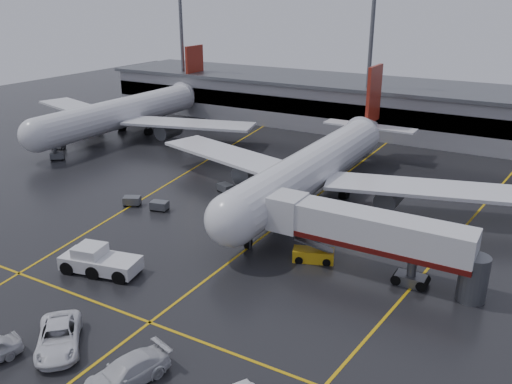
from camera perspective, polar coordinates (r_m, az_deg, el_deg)
The scene contains 20 objects.
ground at distance 59.63m, azimuth 2.63°, elevation -3.36°, with size 220.00×220.00×0.00m, color black.
apron_line_centre at distance 59.63m, azimuth 2.63°, elevation -3.35°, with size 0.25×90.00×0.02m, color gold.
apron_line_stop at distance 43.64m, azimuth -11.25°, elevation -13.46°, with size 60.00×0.25×0.02m, color gold.
apron_line_left at distance 77.60m, azimuth -7.09°, elevation 2.27°, with size 0.25×70.00×0.02m, color gold.
apron_line_right at distance 63.67m, azimuth 21.52°, elevation -3.25°, with size 0.25×70.00×0.02m, color gold.
terminal at distance 101.56m, azimuth 15.43°, elevation 8.56°, with size 122.00×19.00×8.60m.
light_mast_left at distance 114.77m, azimuth -7.90°, elevation 15.52°, with size 3.00×1.20×25.45m.
light_mast_mid at distance 95.81m, azimuth 12.08°, elevation 14.32°, with size 3.00×1.20×25.45m.
main_airliner at distance 66.37m, azimuth 6.57°, elevation 2.93°, with size 48.80×45.60×14.10m.
second_airliner at distance 99.01m, azimuth -13.44°, elevation 8.37°, with size 48.80×45.60×14.10m.
jet_bridge at distance 48.84m, azimuth 11.86°, elevation -4.36°, with size 19.90×3.40×6.05m.
pushback_tractor at distance 51.35m, azimuth -16.40°, elevation -7.11°, with size 7.69×4.46×2.59m.
belt_loader at distance 51.64m, azimuth 6.13°, elevation -6.69°, with size 4.20×2.88×2.46m.
service_van_a at distance 42.25m, azimuth -20.29°, elevation -14.32°, with size 2.88×6.26×1.74m, color white.
service_van_b at distance 37.75m, azimuth -13.66°, elevation -18.17°, with size 2.45×6.03×1.75m, color silver.
baggage_cart_a at distance 63.86m, azimuth -10.25°, elevation -1.41°, with size 2.24×1.72×1.12m.
baggage_cart_b at distance 66.01m, azimuth -13.07°, elevation -0.88°, with size 2.37×2.07×1.12m.
baggage_cart_c at distance 68.61m, azimuth -3.29°, elevation 0.47°, with size 2.33×1.93×1.12m.
baggage_cart_d at distance 93.63m, azimuth -20.32°, elevation 4.71°, with size 2.19×1.62×1.12m.
baggage_cart_e at distance 87.46m, azimuth -20.39°, elevation 3.64°, with size 2.37×2.28×1.12m.
Camera 1 is at (24.90, -48.52, 24.13)m, focal length 37.56 mm.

